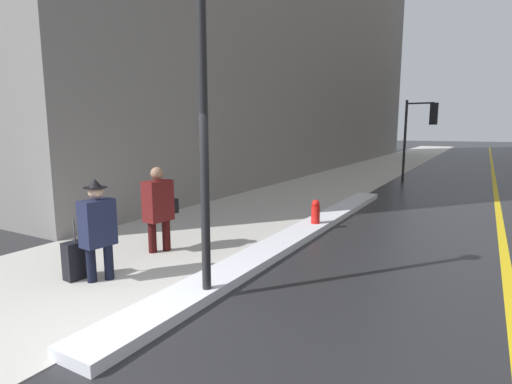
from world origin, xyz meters
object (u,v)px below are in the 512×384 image
at_px(lamp_post, 203,109).
at_px(fire_hydrant, 315,215).
at_px(traffic_light_near, 423,123).
at_px(pedestrian_with_shoulder_bag, 159,205).
at_px(rolling_suitcase, 76,260).
at_px(pedestrian_nearside, 98,226).

xyz_separation_m(lamp_post, fire_hydrant, (-0.12, 4.33, -2.22)).
distance_m(traffic_light_near, pedestrian_with_shoulder_bag, 13.37).
bearing_deg(lamp_post, rolling_suitcase, -168.94).
height_order(traffic_light_near, pedestrian_with_shoulder_bag, traffic_light_near).
bearing_deg(rolling_suitcase, pedestrian_nearside, 113.90).
relative_size(lamp_post, pedestrian_nearside, 2.66).
distance_m(lamp_post, traffic_light_near, 14.25).
height_order(rolling_suitcase, fire_hydrant, rolling_suitcase).
height_order(traffic_light_near, fire_hydrant, traffic_light_near).
height_order(pedestrian_with_shoulder_bag, fire_hydrant, pedestrian_with_shoulder_bag).
distance_m(traffic_light_near, pedestrian_nearside, 14.85).
xyz_separation_m(rolling_suitcase, fire_hydrant, (2.06, 4.76, 0.04)).
bearing_deg(traffic_light_near, fire_hydrant, -92.19).
xyz_separation_m(pedestrian_with_shoulder_bag, fire_hydrant, (1.92, 3.07, -0.55)).
relative_size(traffic_light_near, pedestrian_nearside, 2.23).
bearing_deg(fire_hydrant, rolling_suitcase, -113.37).
xyz_separation_m(lamp_post, traffic_light_near, (0.79, 14.22, -0.02)).
bearing_deg(pedestrian_nearside, pedestrian_with_shoulder_bag, -165.41).
relative_size(rolling_suitcase, fire_hydrant, 1.36).
xyz_separation_m(pedestrian_with_shoulder_bag, rolling_suitcase, (-0.14, -1.68, -0.59)).
height_order(pedestrian_nearside, fire_hydrant, pedestrian_nearside).
bearing_deg(pedestrian_nearside, lamp_post, 105.13).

